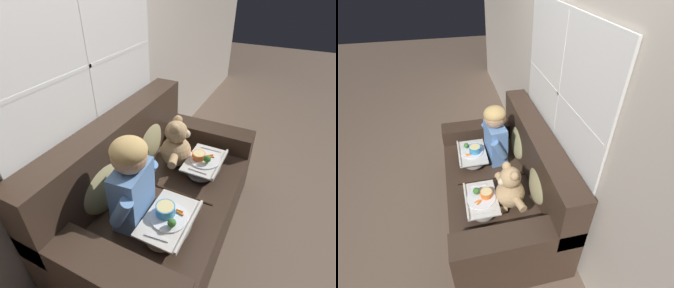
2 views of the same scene
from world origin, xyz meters
The scene contains 9 objects.
ground_plane centered at (0.00, 0.00, 0.00)m, with size 14.00×14.00×0.00m, color brown.
wall_back_with_window centered at (0.00, 0.58, 1.30)m, with size 8.00×0.08×2.60m.
couch centered at (0.00, 0.07, 0.35)m, with size 1.73×1.00×0.98m.
throw_pillow_behind_child centered at (-0.32, 0.31, 0.67)m, with size 0.42×0.20×0.44m.
throw_pillow_behind_teddy centered at (0.32, 0.31, 0.67)m, with size 0.39×0.19×0.40m.
child_figure centered at (-0.32, 0.05, 0.81)m, with size 0.45×0.23×0.62m.
teddy_bear centered at (0.33, 0.04, 0.65)m, with size 0.46×0.33×0.42m.
lap_tray_child centered at (-0.32, -0.21, 0.55)m, with size 0.42×0.29×0.20m.
lap_tray_teddy centered at (0.32, -0.21, 0.54)m, with size 0.40×0.27×0.20m.
Camera 1 is at (-1.29, -0.68, 1.86)m, focal length 28.00 mm.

